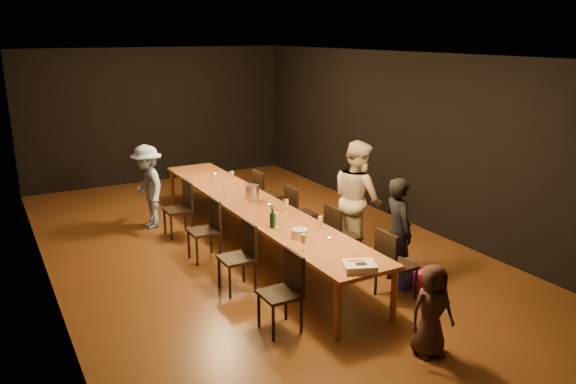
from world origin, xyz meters
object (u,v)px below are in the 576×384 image
chair_left_0 (280,293)px  champagne_bottle (272,217)px  woman_birthday (398,231)px  table (254,207)px  chair_right_0 (397,264)px  chair_right_2 (301,213)px  ice_bucket (252,193)px  man_blue (148,187)px  chair_right_1 (343,235)px  woman_tan (358,199)px  chair_left_2 (204,230)px  chair_left_3 (178,209)px  plate_stack (299,233)px  chair_left_1 (236,257)px  child (432,310)px  chair_right_3 (268,195)px  birthday_cake (359,266)px

chair_left_0 → champagne_bottle: size_ratio=3.01×
champagne_bottle → woman_birthday: bearing=-33.3°
table → champagne_bottle: champagne_bottle is taller
table → chair_right_0: bearing=-70.5°
chair_right_2 → ice_bucket: (-0.78, 0.21, 0.41)m
table → man_blue: size_ratio=4.09×
chair_right_1 → woman_tan: woman_tan is taller
chair_right_2 → ice_bucket: size_ratio=3.85×
chair_right_1 → chair_right_2: bearing=180.0°
chair_right_0 → chair_right_1: same height
man_blue → woman_birthday: bearing=27.4°
chair_left_2 → chair_left_3: (0.00, 1.20, 0.00)m
chair_left_2 → plate_stack: 1.80m
chair_left_1 → child: 2.68m
chair_right_0 → chair_left_3: 3.98m
chair_right_3 → chair_left_1: bearing=-35.3°
chair_right_0 → woman_birthday: 0.54m
chair_right_2 → child: child is taller
chair_right_0 → birthday_cake: 1.06m
chair_right_2 → chair_left_0: bearing=-35.3°
chair_right_3 → child: bearing=-6.4°
chair_right_1 → ice_bucket: bearing=-151.0°
chair_right_3 → ice_bucket: ice_bucket is taller
chair_right_3 → woman_birthday: size_ratio=0.63×
chair_left_0 → chair_left_2: size_ratio=1.00×
chair_right_3 → chair_left_3: 1.70m
chair_right_2 → chair_right_3: same height
chair_left_2 → woman_tan: bearing=-113.9°
table → chair_left_2: 0.88m
chair_right_1 → chair_left_3: (-1.70, 2.40, 0.00)m
birthday_cake → plate_stack: size_ratio=2.12×
chair_left_3 → woman_tan: 3.05m
chair_left_3 → woman_tan: woman_tan is taller
chair_right_2 → table: bearing=-90.0°
man_blue → plate_stack: (1.01, -3.48, 0.07)m
table → chair_left_1: 1.49m
chair_right_1 → birthday_cake: bearing=-29.3°
chair_left_0 → table: bearing=-19.5°
champagne_bottle → ice_bucket: bearing=75.9°
chair_right_0 → chair_right_1: (0.00, 1.20, 0.00)m
chair_right_1 → chair_right_0: bearing=-0.0°
chair_right_1 → birthday_cake: size_ratio=2.10×
champagne_bottle → chair_right_0: bearing=-49.1°
chair_right_0 → ice_bucket: (-0.78, 2.61, 0.41)m
chair_left_0 → woman_tan: bearing=-55.6°
ice_bucket → child: bearing=-86.4°
chair_right_2 → plate_stack: 1.93m
champagne_bottle → chair_right_2: bearing=44.9°
chair_right_1 → chair_left_2: 2.08m
table → plate_stack: size_ratio=28.84×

